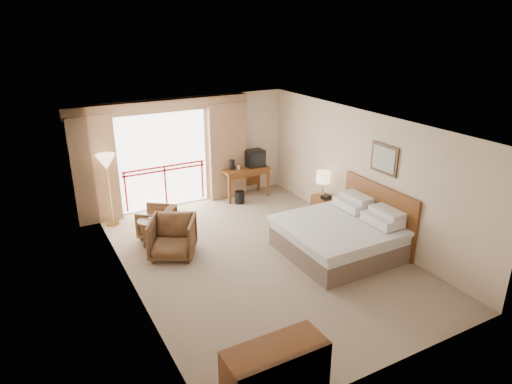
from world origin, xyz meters
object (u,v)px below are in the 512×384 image
tv (255,158)px  armchair_near (174,255)px  table_lamp (323,178)px  bed (340,236)px  armchair_far (158,236)px  side_table (151,228)px  wastebasket (240,197)px  dresser (276,376)px  floor_lamp (106,165)px  nightstand (323,207)px  desk (244,174)px

tv → armchair_near: (-3.04, -2.19, -1.02)m
table_lamp → bed: bearing=-114.1°
armchair_far → side_table: bearing=7.1°
wastebasket → dresser: 6.60m
floor_lamp → dresser: (0.60, -6.29, -1.03)m
armchair_far → side_table: (-0.24, -0.40, 0.40)m
tv → floor_lamp: bearing=177.4°
side_table → table_lamp: bearing=-7.7°
nightstand → floor_lamp: (-4.45, 2.04, 1.16)m
side_table → dresser: size_ratio=0.46×
armchair_near → dresser: bearing=-62.6°
wastebasket → armchair_far: bearing=-161.0°
desk → side_table: 3.42m
nightstand → table_lamp: bearing=87.7°
wastebasket → desk: bearing=51.2°
nightstand → armchair_near: nightstand is taller
nightstand → floor_lamp: size_ratio=0.34×
bed → nightstand: bed is taller
armchair_far → armchair_near: size_ratio=0.82×
side_table → armchair_near: bearing=-68.0°
armchair_near → armchair_far: bearing=120.2°
table_lamp → nightstand: bearing=-90.0°
desk → floor_lamp: size_ratio=0.73×
armchair_near → floor_lamp: floor_lamp is taller
bed → dresser: bearing=-139.2°
bed → desk: bearing=93.8°
tv → dresser: tv is taller
tv → armchair_far: (-3.06, -1.18, -1.02)m
bed → side_table: 3.88m
floor_lamp → bed: bearing=-43.7°
bed → wastebasket: bearing=99.7°
nightstand → armchair_near: size_ratio=0.64×
armchair_near → side_table: side_table is taller
table_lamp → dresser: table_lamp is taller
armchair_near → side_table: (-0.25, 0.62, 0.40)m
armchair_far → bed: bearing=87.7°
desk → tv: 0.50m
side_table → armchair_far: bearing=59.4°
wastebasket → bed: bearing=-80.3°
wastebasket → side_table: bearing=-155.2°
bed → tv: (0.05, 3.70, 0.65)m
floor_lamp → armchair_near: bearing=-70.2°
table_lamp → wastebasket: (-1.29, 1.77, -0.86)m
dresser → table_lamp: bearing=44.1°
bed → desk: size_ratio=1.72×
floor_lamp → table_lamp: bearing=-24.1°
wastebasket → floor_lamp: 3.43m
side_table → bed: bearing=-33.2°
desk → tv: (0.30, -0.06, 0.39)m
bed → floor_lamp: floor_lamp is taller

